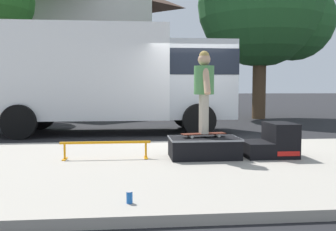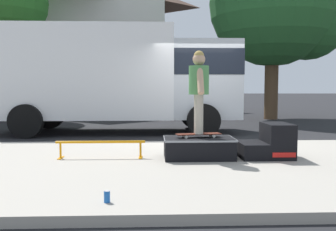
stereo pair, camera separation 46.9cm
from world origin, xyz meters
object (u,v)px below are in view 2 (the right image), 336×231
skater_kid (199,85)px  street_tree_main (280,6)px  grind_rail (101,145)px  soda_can (107,197)px  skateboard (198,134)px  kicker_ramp (269,143)px  skate_box (199,147)px  box_truck (120,75)px

skater_kid → street_tree_main: 10.80m
grind_rail → soda_can: size_ratio=12.19×
soda_can → skateboard: bearing=63.0°
skateboard → skater_kid: size_ratio=0.57×
grind_rail → skater_kid: bearing=-1.4°
kicker_ramp → skateboard: bearing=178.4°
grind_rail → street_tree_main: bearing=56.1°
kicker_ramp → grind_rail: size_ratio=0.58×
skater_kid → skateboard: bearing=0.0°
skate_box → skater_kid: size_ratio=0.84×
skate_box → box_truck: size_ratio=0.17×
soda_can → box_truck: bearing=93.6°
grind_rail → skateboard: bearing=-1.4°
skater_kid → skate_box: bearing=-89.3°
skater_kid → box_truck: box_truck is taller
skate_box → grind_rail: (-1.69, 0.08, 0.04)m
kicker_ramp → soda_can: bearing=-135.3°
skateboard → street_tree_main: size_ratio=0.11×
skateboard → soda_can: bearing=-117.0°
box_truck → street_tree_main: size_ratio=0.93×
grind_rail → box_truck: 4.91m
kicker_ramp → grind_rail: bearing=178.5°
skater_kid → grind_rail: bearing=178.6°
soda_can → box_truck: 7.46m
kicker_ramp → soda_can: 3.55m
street_tree_main → skater_kid: bearing=-115.9°
skateboard → skate_box: bearing=-89.3°
skateboard → box_truck: bearing=110.2°
grind_rail → box_truck: bearing=90.7°
street_tree_main → skate_box: bearing=-115.9°
soda_can → skate_box: bearing=62.7°
skater_kid → kicker_ramp: bearing=-1.6°
skater_kid → street_tree_main: bearing=64.1°
skate_box → soda_can: (-1.28, -2.49, -0.13)m
grind_rail → skater_kid: (1.69, -0.04, 1.03)m
soda_can → street_tree_main: bearing=63.8°
box_truck → street_tree_main: bearing=35.7°
skate_box → street_tree_main: size_ratio=0.16×
skateboard → street_tree_main: 11.09m
skater_kid → box_truck: 5.08m
kicker_ramp → skate_box: bearing=180.0°
street_tree_main → kicker_ramp: bearing=-109.4°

